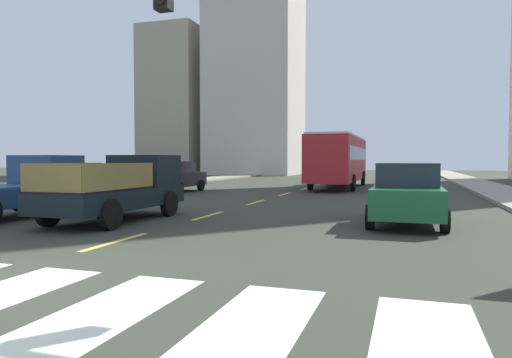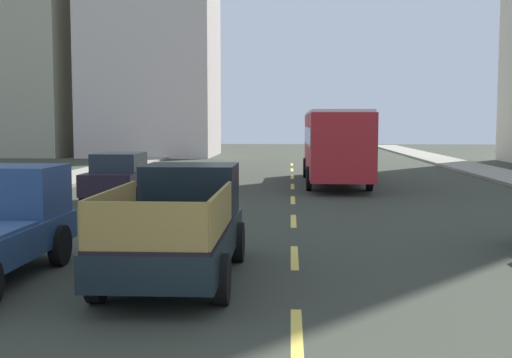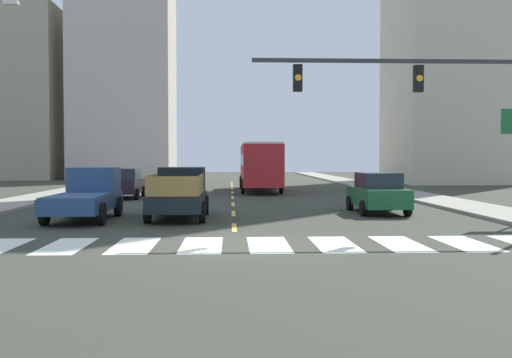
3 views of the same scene
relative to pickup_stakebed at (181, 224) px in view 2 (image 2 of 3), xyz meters
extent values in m
cube|color=#E4C349|center=(2.12, -3.41, -0.93)|extent=(0.16, 2.40, 0.01)
cube|color=#E4C349|center=(2.12, 1.59, -0.93)|extent=(0.16, 2.40, 0.01)
cube|color=#E4C349|center=(2.12, 6.59, -0.93)|extent=(0.16, 2.40, 0.01)
cube|color=#E4C349|center=(2.12, 11.59, -0.93)|extent=(0.16, 2.40, 0.01)
cube|color=#E4C349|center=(2.12, 16.59, -0.93)|extent=(0.16, 2.40, 0.01)
cube|color=#E4C349|center=(2.12, 21.59, -0.93)|extent=(0.16, 2.40, 0.01)
cube|color=#E4C349|center=(2.12, 26.59, -0.93)|extent=(0.16, 2.40, 0.01)
cube|color=#E4C349|center=(2.12, 31.59, -0.93)|extent=(0.16, 2.40, 0.01)
cube|color=black|center=(0.00, -0.44, -0.26)|extent=(1.96, 5.20, 0.56)
cube|color=black|center=(0.00, 1.26, 0.52)|extent=(1.84, 1.60, 1.00)
cube|color=#19232D|center=(0.00, 1.70, 0.70)|extent=(1.72, 0.08, 0.56)
cube|color=black|center=(0.00, -1.39, 0.05)|extent=(1.84, 3.30, 0.06)
cylinder|color=black|center=(-0.98, 1.12, -0.54)|extent=(0.22, 0.80, 0.80)
cylinder|color=black|center=(0.98, 1.12, -0.54)|extent=(0.22, 0.80, 0.80)
cylinder|color=black|center=(-0.98, -2.00, -0.54)|extent=(0.22, 0.80, 0.80)
cylinder|color=black|center=(0.98, -2.00, -0.54)|extent=(0.22, 0.80, 0.80)
cube|color=olive|center=(-0.90, -1.39, 0.43)|extent=(0.06, 3.17, 0.70)
cube|color=olive|center=(0.90, -1.39, 0.43)|extent=(0.06, 3.17, 0.70)
cube|color=olive|center=(0.00, -2.97, 0.43)|extent=(1.80, 0.06, 0.70)
cube|color=navy|center=(-3.48, 0.72, 0.52)|extent=(1.84, 1.60, 1.00)
cube|color=#19232D|center=(-3.48, 1.16, 0.70)|extent=(1.72, 0.08, 0.56)
cylinder|color=black|center=(-2.50, 0.58, -0.54)|extent=(0.22, 0.80, 0.80)
cube|color=#B42227|center=(4.04, 17.93, 0.91)|extent=(2.50, 10.80, 2.70)
cube|color=#19232D|center=(4.04, 17.93, 1.26)|extent=(2.52, 9.94, 0.80)
cube|color=silver|center=(4.04, 17.93, 2.32)|extent=(2.40, 10.37, 0.12)
cylinder|color=black|center=(2.79, 21.28, -0.44)|extent=(0.22, 1.00, 1.00)
cylinder|color=black|center=(5.29, 21.28, -0.44)|extent=(0.22, 1.00, 1.00)
cylinder|color=black|center=(2.79, 14.96, -0.44)|extent=(0.22, 1.00, 1.00)
cylinder|color=black|center=(5.29, 14.96, -0.44)|extent=(0.22, 1.00, 1.00)
cube|color=black|center=(-4.14, 11.30, -0.24)|extent=(1.80, 4.40, 0.76)
cube|color=#1E2833|center=(-4.14, 11.15, 0.46)|extent=(1.58, 2.11, 0.64)
cylinder|color=black|center=(-5.04, 12.66, -0.62)|extent=(0.22, 0.64, 0.64)
cylinder|color=black|center=(-3.24, 12.66, -0.62)|extent=(0.22, 0.64, 0.64)
cylinder|color=black|center=(-5.04, 9.93, -0.62)|extent=(0.22, 0.64, 0.64)
cylinder|color=black|center=(-3.24, 9.93, -0.62)|extent=(0.22, 0.64, 0.64)
cube|color=#9F9C81|center=(-20.04, 42.15, 8.29)|extent=(7.36, 8.84, 18.45)
camera|label=1|loc=(8.21, -12.14, 0.87)|focal=32.61mm
camera|label=2|loc=(2.03, -11.74, 1.88)|focal=45.27mm
camera|label=3|loc=(2.00, -23.36, 1.43)|focal=41.65mm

